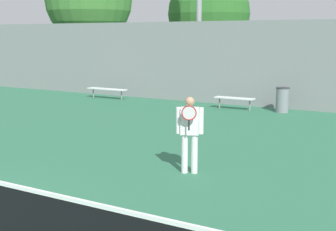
% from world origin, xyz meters
% --- Properties ---
extents(tennis_player, '(0.54, 0.50, 1.65)m').
position_xyz_m(tennis_player, '(2.46, 4.63, 0.94)').
color(tennis_player, silver).
rests_on(tennis_player, ground_plane).
extents(bench_courtside_near, '(1.61, 0.40, 0.48)m').
position_xyz_m(bench_courtside_near, '(-0.03, 13.30, 0.43)').
color(bench_courtside_near, white).
rests_on(bench_courtside_near, ground_plane).
extents(bench_courtside_far, '(2.05, 0.40, 0.48)m').
position_xyz_m(bench_courtside_far, '(-6.39, 13.30, 0.44)').
color(bench_courtside_far, white).
rests_on(bench_courtside_far, ground_plane).
extents(trash_bin, '(0.51, 0.51, 0.96)m').
position_xyz_m(trash_bin, '(1.82, 13.57, 0.48)').
color(trash_bin, gray).
rests_on(trash_bin, ground_plane).
extents(back_fence, '(34.33, 0.06, 3.52)m').
position_xyz_m(back_fence, '(0.00, 14.48, 1.76)').
color(back_fence, gray).
rests_on(back_fence, ground_plane).
extents(tree_green_tall, '(5.36, 5.36, 7.77)m').
position_xyz_m(tree_green_tall, '(-12.19, 19.19, 5.07)').
color(tree_green_tall, brown).
rests_on(tree_green_tall, ground_plane).
extents(tree_green_broad, '(4.32, 4.32, 6.19)m').
position_xyz_m(tree_green_broad, '(-3.83, 18.84, 4.02)').
color(tree_green_broad, brown).
rests_on(tree_green_broad, ground_plane).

